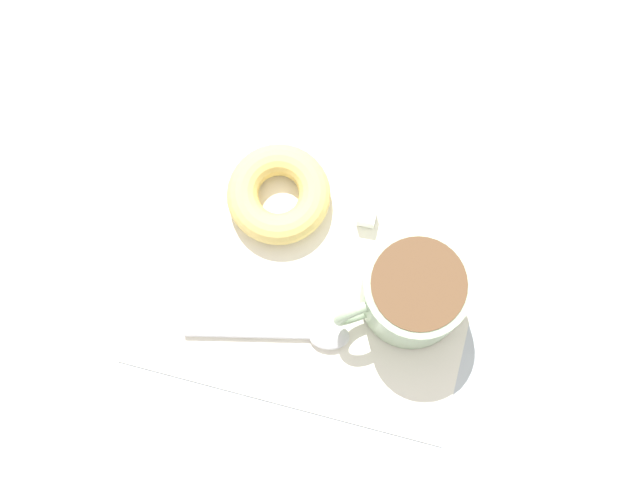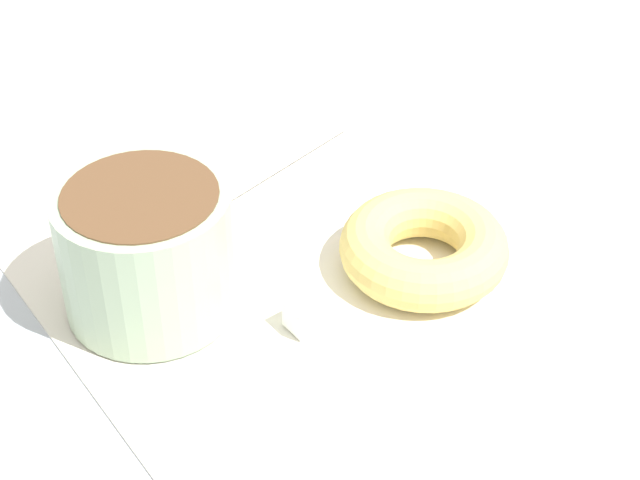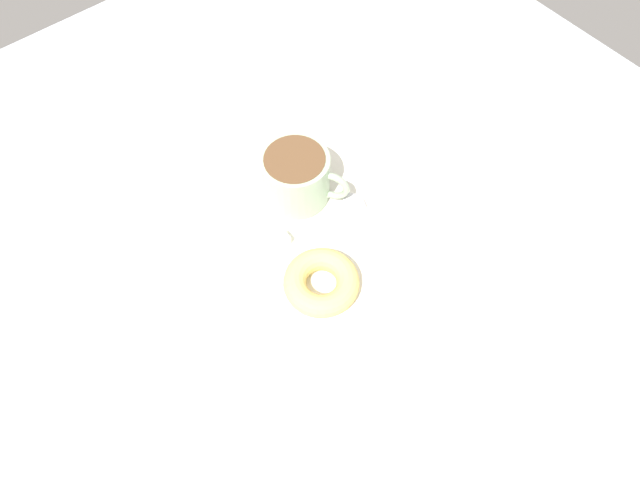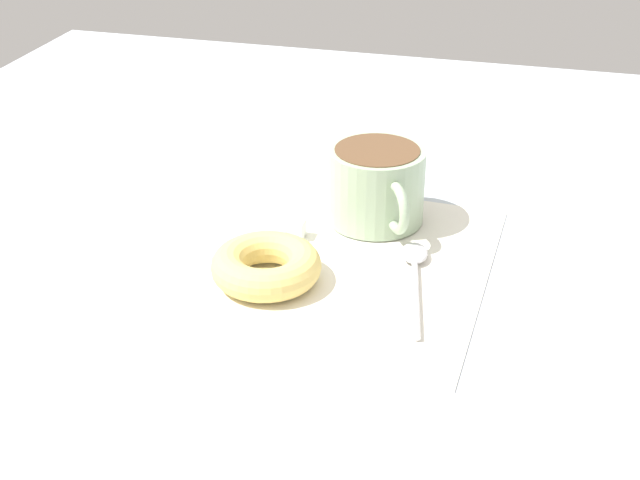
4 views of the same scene
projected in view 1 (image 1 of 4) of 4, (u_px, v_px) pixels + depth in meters
The scene contains 6 objects.
ground_plane at pixel (345, 264), 82.51cm from camera, with size 120.00×120.00×2.00cm, color #B2BCC6.
napkin at pixel (320, 245), 81.73cm from camera, with size 29.63×29.63×0.30cm, color white.
coffee_cup at pixel (413, 292), 76.73cm from camera, with size 11.18×9.25×7.33cm.
donut at pixel (279, 194), 81.18cm from camera, with size 9.51×9.51×2.90cm, color #E5C66B.
spoon at pixel (304, 336), 79.28cm from camera, with size 14.83×4.20×0.90cm.
sugar_cube at pixel (367, 217), 81.36cm from camera, with size 1.61×1.61×1.61cm, color white.
Camera 1 is at (1.19, -16.81, 79.84)cm, focal length 50.00 mm.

